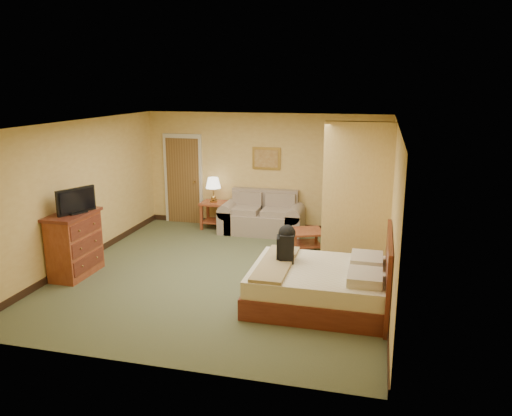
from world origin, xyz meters
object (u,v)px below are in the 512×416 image
(loveseat, at_px, (262,219))
(dresser, at_px, (75,244))
(bed, at_px, (325,285))
(coffee_table, at_px, (306,236))

(loveseat, distance_m, dresser, 4.12)
(loveseat, relative_size, dresser, 1.65)
(dresser, xyz_separation_m, bed, (4.29, -0.15, -0.25))
(dresser, relative_size, bed, 0.53)
(loveseat, bearing_deg, bed, -62.46)
(bed, bearing_deg, dresser, 178.01)
(loveseat, height_order, bed, bed)
(coffee_table, bearing_deg, loveseat, 139.04)
(coffee_table, relative_size, bed, 0.40)
(loveseat, height_order, dresser, dresser)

